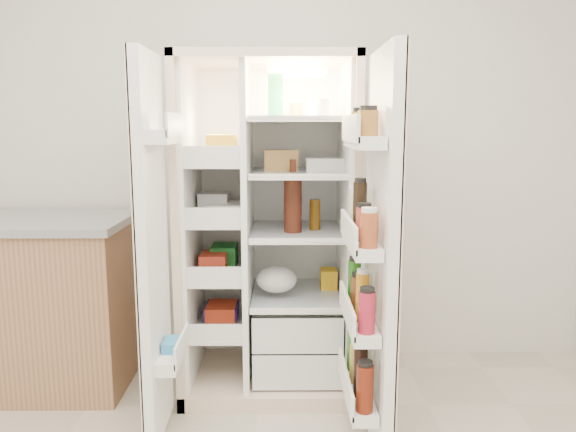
{
  "coord_description": "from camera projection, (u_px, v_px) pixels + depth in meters",
  "views": [
    {
      "loc": [
        0.14,
        -1.32,
        1.44
      ],
      "look_at": [
        0.16,
        1.25,
        1.02
      ],
      "focal_mm": 34.0,
      "sensor_mm": 36.0,
      "label": 1
    }
  ],
  "objects": [
    {
      "name": "kitchen_counter",
      "position": [
        14.0,
        301.0,
        3.04
      ],
      "size": [
        1.31,
        0.7,
        0.95
      ],
      "color": "#A37451",
      "rests_on": "floor"
    },
    {
      "name": "wall_back",
      "position": [
        261.0,
        142.0,
        3.29
      ],
      "size": [
        4.0,
        0.02,
        2.7
      ],
      "primitive_type": "cube",
      "color": "silver",
      "rests_on": "floor"
    },
    {
      "name": "fridge_door",
      "position": [
        376.0,
        260.0,
        2.34
      ],
      "size": [
        0.17,
        0.58,
        1.72
      ],
      "color": "white",
      "rests_on": "floor"
    },
    {
      "name": "refrigerator",
      "position": [
        272.0,
        253.0,
        3.05
      ],
      "size": [
        0.94,
        0.7,
        1.8
      ],
      "color": "beige",
      "rests_on": "floor"
    },
    {
      "name": "freezer_door",
      "position": [
        153.0,
        252.0,
        2.42
      ],
      "size": [
        0.15,
        0.4,
        1.72
      ],
      "color": "white",
      "rests_on": "floor"
    }
  ]
}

